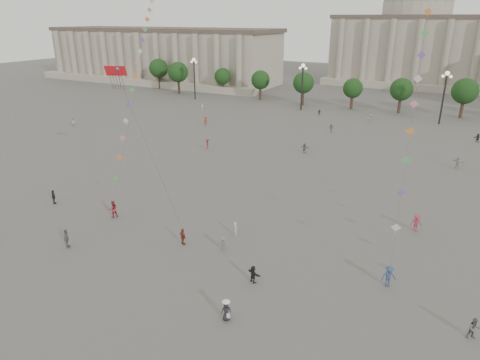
% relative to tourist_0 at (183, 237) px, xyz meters
% --- Properties ---
extents(ground, '(360.00, 360.00, 0.00)m').
position_rel_tourist_0_xyz_m(ground, '(2.16, -4.47, -0.84)').
color(ground, '#565351').
rests_on(ground, ground).
extents(hall_west, '(84.00, 26.22, 17.20)m').
position_rel_tourist_0_xyz_m(hall_west, '(-72.84, 89.42, 7.59)').
color(hall_west, '#A79D8C').
rests_on(hall_west, ground).
extents(hall_central, '(48.30, 34.30, 35.50)m').
position_rel_tourist_0_xyz_m(hall_central, '(2.16, 124.75, 13.39)').
color(hall_central, '#A79D8C').
rests_on(hall_central, ground).
extents(tree_row, '(137.12, 5.12, 8.00)m').
position_rel_tourist_0_xyz_m(tree_row, '(2.16, 73.53, 4.55)').
color(tree_row, '#35241A').
rests_on(tree_row, ground).
extents(lamp_post_far_west, '(2.00, 0.90, 10.65)m').
position_rel_tourist_0_xyz_m(lamp_post_far_west, '(-42.84, 65.53, 6.51)').
color(lamp_post_far_west, '#262628').
rests_on(lamp_post_far_west, ground).
extents(lamp_post_mid_west, '(2.00, 0.90, 10.65)m').
position_rel_tourist_0_xyz_m(lamp_post_mid_west, '(-12.84, 65.53, 6.51)').
color(lamp_post_mid_west, '#262628').
rests_on(lamp_post_mid_west, ground).
extents(lamp_post_mid_east, '(2.00, 0.90, 10.65)m').
position_rel_tourist_0_xyz_m(lamp_post_mid_east, '(17.16, 65.53, 6.51)').
color(lamp_post_mid_east, '#262628').
rests_on(lamp_post_mid_east, ground).
extents(person_crowd_0, '(0.94, 0.58, 1.49)m').
position_rel_tourist_0_xyz_m(person_crowd_0, '(-7.03, 61.46, -0.10)').
color(person_crowd_0, navy).
rests_on(person_crowd_0, ground).
extents(person_crowd_1, '(1.01, 1.03, 1.67)m').
position_rel_tourist_0_xyz_m(person_crowd_1, '(-47.44, 28.89, -0.00)').
color(person_crowd_1, silver).
rests_on(person_crowd_1, ground).
extents(person_crowd_2, '(0.88, 1.30, 1.85)m').
position_rel_tourist_0_xyz_m(person_crowd_2, '(-24.25, 41.83, 0.09)').
color(person_crowd_2, brown).
rests_on(person_crowd_2, ground).
extents(person_crowd_3, '(1.47, 0.91, 1.51)m').
position_rel_tourist_0_xyz_m(person_crowd_3, '(8.78, -2.40, -0.08)').
color(person_crowd_3, black).
rests_on(person_crowd_3, ground).
extents(person_crowd_4, '(1.42, 1.19, 1.53)m').
position_rel_tourist_0_xyz_m(person_crowd_4, '(4.30, 60.85, -0.07)').
color(person_crowd_4, silver).
rests_on(person_crowd_4, ground).
extents(person_crowd_6, '(1.05, 0.72, 1.48)m').
position_rel_tourist_0_xyz_m(person_crowd_6, '(3.99, 0.81, -0.10)').
color(person_crowd_6, slate).
rests_on(person_crowd_6, ground).
extents(person_crowd_7, '(1.84, 1.13, 1.90)m').
position_rel_tourist_0_xyz_m(person_crowd_7, '(22.03, 37.09, 0.11)').
color(person_crowd_7, '#AFB0AC').
rests_on(person_crowd_7, ground).
extents(person_crowd_8, '(1.33, 1.06, 1.80)m').
position_rel_tourist_0_xyz_m(person_crowd_8, '(19.35, 13.64, 0.06)').
color(person_crowd_8, '#9E2B3E').
rests_on(person_crowd_8, ground).
extents(person_crowd_9, '(1.46, 0.76, 1.51)m').
position_rel_tourist_0_xyz_m(person_crowd_9, '(24.31, 54.14, -0.09)').
color(person_crowd_9, black).
rests_on(person_crowd_9, ground).
extents(person_crowd_10, '(0.38, 0.56, 1.49)m').
position_rel_tourist_0_xyz_m(person_crowd_10, '(-33.09, 54.12, -0.09)').
color(person_crowd_10, silver).
rests_on(person_crowd_10, ground).
extents(person_crowd_12, '(1.55, 0.66, 1.62)m').
position_rel_tourist_0_xyz_m(person_crowd_12, '(-0.15, 33.73, -0.03)').
color(person_crowd_12, slate).
rests_on(person_crowd_12, ground).
extents(person_crowd_13, '(0.63, 0.65, 1.51)m').
position_rel_tourist_0_xyz_m(person_crowd_13, '(3.60, 3.96, -0.09)').
color(person_crowd_13, silver).
rests_on(person_crowd_13, ground).
extents(person_crowd_16, '(1.03, 0.52, 1.68)m').
position_rel_tourist_0_xyz_m(person_crowd_16, '(-0.32, 48.58, 0.00)').
color(person_crowd_16, slate).
rests_on(person_crowd_16, ground).
extents(person_crowd_17, '(0.99, 1.23, 1.66)m').
position_rel_tourist_0_xyz_m(person_crowd_17, '(-15.16, 28.25, -0.01)').
color(person_crowd_17, maroon).
rests_on(person_crowd_17, ground).
extents(tourist_0, '(1.06, 0.78, 1.68)m').
position_rel_tourist_0_xyz_m(tourist_0, '(0.00, 0.00, 0.00)').
color(tourist_0, maroon).
rests_on(tourist_0, ground).
extents(tourist_1, '(1.09, 0.81, 1.71)m').
position_rel_tourist_0_xyz_m(tourist_1, '(-18.93, 0.67, 0.02)').
color(tourist_1, '#232328').
rests_on(tourist_1, ground).
extents(tourist_3, '(1.09, 1.13, 1.89)m').
position_rel_tourist_0_xyz_m(tourist_3, '(-9.34, -5.73, 0.11)').
color(tourist_3, slate).
rests_on(tourist_3, ground).
extents(kite_flyer_0, '(1.13, 1.19, 1.95)m').
position_rel_tourist_0_xyz_m(kite_flyer_0, '(-10.21, 1.31, 0.14)').
color(kite_flyer_0, maroon).
rests_on(kite_flyer_0, ground).
extents(kite_flyer_1, '(1.40, 1.25, 1.89)m').
position_rel_tourist_0_xyz_m(kite_flyer_1, '(18.71, 2.30, 0.10)').
color(kite_flyer_1, navy).
rests_on(kite_flyer_1, ground).
extents(kite_flyer_2, '(0.95, 0.87, 1.58)m').
position_rel_tourist_0_xyz_m(kite_flyer_2, '(24.95, -1.18, -0.05)').
color(kite_flyer_2, '#57575B').
rests_on(kite_flyer_2, ground).
extents(hat_person, '(0.87, 0.83, 1.69)m').
position_rel_tourist_0_xyz_m(hat_person, '(9.20, -7.54, -0.02)').
color(hat_person, black).
rests_on(hat_person, ground).
extents(dragon_kite, '(6.11, 2.43, 17.45)m').
position_rel_tourist_0_xyz_m(dragon_kite, '(-9.85, 3.52, 13.84)').
color(dragon_kite, red).
rests_on(dragon_kite, ground).
extents(kite_train_west, '(21.84, 40.11, 57.30)m').
position_rel_tourist_0_xyz_m(kite_train_west, '(-21.68, 22.98, 18.82)').
color(kite_train_west, '#3F3F3F').
rests_on(kite_train_west, ground).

